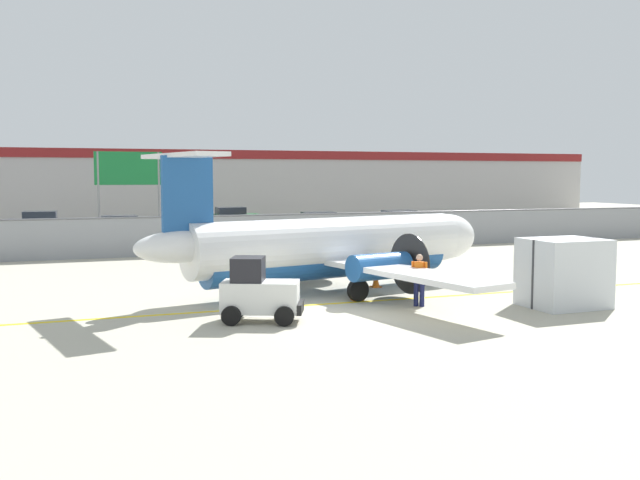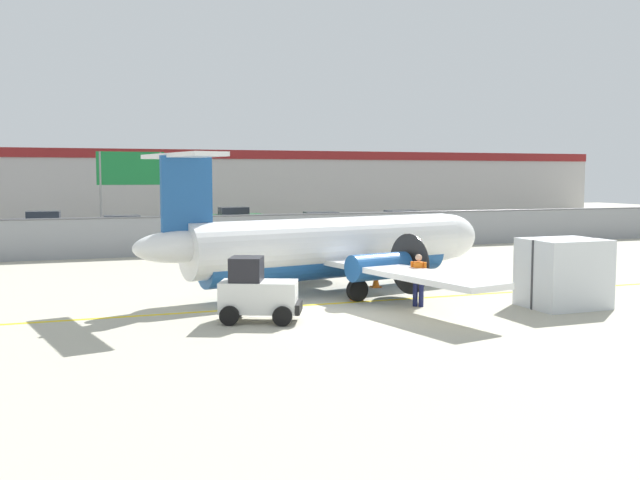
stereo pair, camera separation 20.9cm
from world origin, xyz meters
The scene contains 18 objects.
ground_plane centered at (0.00, 2.00, 0.00)m, with size 140.00×140.00×0.01m.
perimeter_fence centered at (0.00, 18.00, 1.12)m, with size 98.00×0.10×2.10m.
parking_lot_strip centered at (0.00, 29.50, 0.06)m, with size 98.00×17.00×0.12m.
background_building centered at (0.00, 47.99, 3.26)m, with size 91.00×8.10×6.50m.
commuter_airplane centered at (1.56, 4.41, 1.60)m, with size 14.17×15.96×4.92m.
baggage_tug centered at (-2.49, 0.04, 0.86)m, with size 2.57×2.07×1.88m.
ground_crew_worker centered at (3.01, 0.61, 0.95)m, with size 0.48×0.48×1.70m.
cargo_container centered at (7.35, -1.02, 1.10)m, with size 2.44×2.05×2.20m.
traffic_cone_near_left centered at (1.56, 2.30, 0.31)m, with size 0.36×0.36×0.64m.
traffic_cone_near_right centered at (3.32, 4.68, 0.31)m, with size 0.36×0.36×0.64m.
traffic_cone_far_left centered at (4.80, 5.03, 0.31)m, with size 0.36×0.36×0.64m.
parked_car_1 centered at (-9.41, 34.14, 0.89)m, with size 4.30×2.22×1.58m.
parked_car_2 centered at (-4.58, 26.69, 0.89)m, with size 4.22×2.03×1.58m.
parked_car_3 centered at (0.95, 24.05, 0.89)m, with size 4.33×2.29×1.58m.
parked_car_4 centered at (4.87, 35.83, 0.89)m, with size 4.24×2.08×1.58m.
parked_car_5 centered at (8.94, 26.49, 0.89)m, with size 4.32×2.27×1.58m.
parked_car_6 centered at (14.96, 26.68, 0.89)m, with size 4.26×2.12×1.58m.
highway_sign centered at (-4.33, 20.38, 4.14)m, with size 3.60×0.14×5.50m.
Camera 2 is at (-7.53, -19.77, 4.23)m, focal length 40.00 mm.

